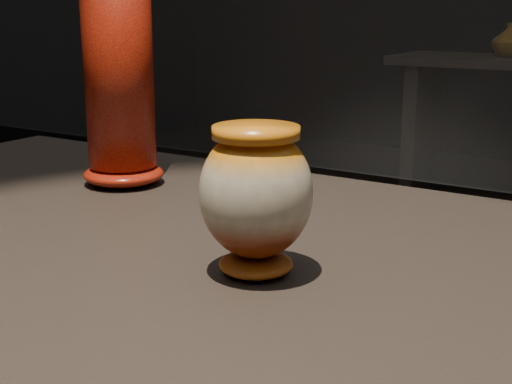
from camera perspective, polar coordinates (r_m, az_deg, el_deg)
main_vase at (r=0.77m, az=0.00°, el=-0.22°), size 0.16×0.16×0.17m
tall_vase at (r=1.17m, az=-10.96°, el=10.30°), size 0.17×0.17×0.42m
back_vase_left at (r=4.33m, az=19.56°, el=11.41°), size 0.22×0.22×0.19m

